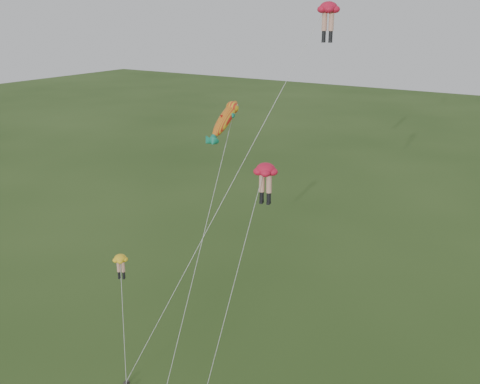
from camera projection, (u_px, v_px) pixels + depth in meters
The scene contains 4 objects.
legs_kite_red_high at pixel (323, 21), 30.35m from camera, with size 10.18×9.70×24.08m.
legs_kite_red_mid at pixel (265, 176), 30.94m from camera, with size 2.50×6.02×15.26m.
legs_kite_yellow at pixel (121, 265), 35.02m from camera, with size 2.88×3.19×8.45m.
fish_kite at pixel (225, 121), 35.16m from camera, with size 1.55×10.48×18.16m.
Camera 1 is at (19.37, -21.74, 23.52)m, focal length 40.00 mm.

